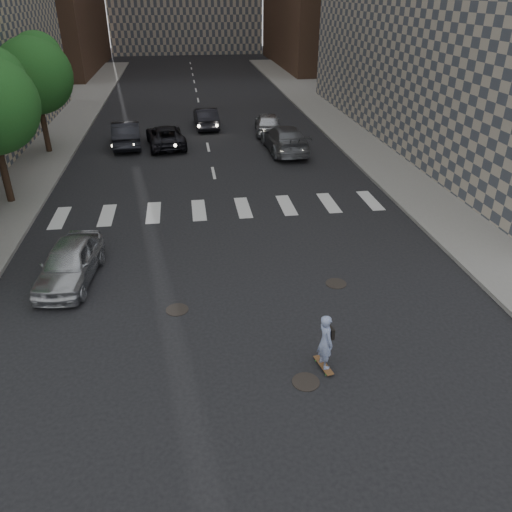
{
  "coord_description": "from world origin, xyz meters",
  "views": [
    {
      "loc": [
        -1.41,
        -11.78,
        8.76
      ],
      "look_at": [
        0.57,
        1.94,
        1.3
      ],
      "focal_mm": 35.0,
      "sensor_mm": 36.0,
      "label": 1
    }
  ],
  "objects_px": {
    "tree_c": "(35,72)",
    "traffic_car_a": "(126,134)",
    "traffic_car_b": "(285,139)",
    "skateboarder": "(326,341)",
    "traffic_car_e": "(206,118)",
    "traffic_car_c": "(165,136)",
    "traffic_car_d": "(268,123)",
    "silver_sedan": "(70,263)"
  },
  "relations": [
    {
      "from": "skateboarder",
      "to": "traffic_car_d",
      "type": "xyz_separation_m",
      "value": [
        2.45,
        23.77,
        -0.14
      ]
    },
    {
      "from": "skateboarder",
      "to": "traffic_car_e",
      "type": "relative_size",
      "value": 0.39
    },
    {
      "from": "traffic_car_c",
      "to": "traffic_car_a",
      "type": "bearing_deg",
      "value": -17.42
    },
    {
      "from": "tree_c",
      "to": "traffic_car_e",
      "type": "bearing_deg",
      "value": 26.78
    },
    {
      "from": "traffic_car_c",
      "to": "traffic_car_e",
      "type": "xyz_separation_m",
      "value": [
        2.77,
        4.44,
        0.05
      ]
    },
    {
      "from": "traffic_car_b",
      "to": "traffic_car_e",
      "type": "xyz_separation_m",
      "value": [
        -4.36,
        6.64,
        -0.07
      ]
    },
    {
      "from": "skateboarder",
      "to": "traffic_car_c",
      "type": "bearing_deg",
      "value": 89.31
    },
    {
      "from": "skateboarder",
      "to": "traffic_car_c",
      "type": "distance_m",
      "value": 22.02
    },
    {
      "from": "tree_c",
      "to": "traffic_car_b",
      "type": "xyz_separation_m",
      "value": [
        13.99,
        -1.78,
        -3.87
      ]
    },
    {
      "from": "traffic_car_a",
      "to": "traffic_car_d",
      "type": "height_order",
      "value": "traffic_car_a"
    },
    {
      "from": "tree_c",
      "to": "traffic_car_e",
      "type": "distance_m",
      "value": 11.49
    },
    {
      "from": "tree_c",
      "to": "traffic_car_a",
      "type": "distance_m",
      "value": 5.97
    },
    {
      "from": "traffic_car_b",
      "to": "tree_c",
      "type": "bearing_deg",
      "value": -9.46
    },
    {
      "from": "silver_sedan",
      "to": "traffic_car_c",
      "type": "distance_m",
      "value": 16.33
    },
    {
      "from": "skateboarder",
      "to": "traffic_car_a",
      "type": "xyz_separation_m",
      "value": [
        -6.78,
        22.02,
        -0.08
      ]
    },
    {
      "from": "skateboarder",
      "to": "traffic_car_d",
      "type": "relative_size",
      "value": 0.39
    },
    {
      "from": "traffic_car_b",
      "to": "traffic_car_c",
      "type": "xyz_separation_m",
      "value": [
        -7.13,
        2.21,
        -0.13
      ]
    },
    {
      "from": "traffic_car_b",
      "to": "traffic_car_c",
      "type": "height_order",
      "value": "traffic_car_b"
    },
    {
      "from": "tree_c",
      "to": "traffic_car_c",
      "type": "bearing_deg",
      "value": 3.56
    },
    {
      "from": "traffic_car_a",
      "to": "traffic_car_b",
      "type": "distance_m",
      "value": 9.89
    },
    {
      "from": "traffic_car_a",
      "to": "traffic_car_e",
      "type": "bearing_deg",
      "value": -147.36
    },
    {
      "from": "traffic_car_a",
      "to": "traffic_car_d",
      "type": "relative_size",
      "value": 1.12
    },
    {
      "from": "traffic_car_c",
      "to": "traffic_car_d",
      "type": "xyz_separation_m",
      "value": [
        6.82,
        2.19,
        0.07
      ]
    },
    {
      "from": "skateboarder",
      "to": "silver_sedan",
      "type": "xyz_separation_m",
      "value": [
        -7.29,
        5.52,
        -0.18
      ]
    },
    {
      "from": "tree_c",
      "to": "traffic_car_c",
      "type": "relative_size",
      "value": 1.42
    },
    {
      "from": "silver_sedan",
      "to": "traffic_car_a",
      "type": "bearing_deg",
      "value": 94.97
    },
    {
      "from": "skateboarder",
      "to": "traffic_car_e",
      "type": "xyz_separation_m",
      "value": [
        -1.6,
        26.02,
        -0.16
      ]
    },
    {
      "from": "traffic_car_a",
      "to": "traffic_car_b",
      "type": "bearing_deg",
      "value": 159.48
    },
    {
      "from": "traffic_car_d",
      "to": "traffic_car_e",
      "type": "bearing_deg",
      "value": -22.43
    },
    {
      "from": "traffic_car_d",
      "to": "silver_sedan",
      "type": "bearing_deg",
      "value": 68.54
    },
    {
      "from": "traffic_car_c",
      "to": "traffic_car_e",
      "type": "distance_m",
      "value": 5.23
    },
    {
      "from": "skateboarder",
      "to": "traffic_car_e",
      "type": "distance_m",
      "value": 26.07
    },
    {
      "from": "traffic_car_d",
      "to": "traffic_car_a",
      "type": "bearing_deg",
      "value": 17.35
    },
    {
      "from": "traffic_car_e",
      "to": "traffic_car_a",
      "type": "bearing_deg",
      "value": 34.61
    },
    {
      "from": "traffic_car_c",
      "to": "traffic_car_b",
      "type": "bearing_deg",
      "value": 155.64
    },
    {
      "from": "traffic_car_b",
      "to": "traffic_car_c",
      "type": "relative_size",
      "value": 1.14
    },
    {
      "from": "silver_sedan",
      "to": "traffic_car_d",
      "type": "height_order",
      "value": "traffic_car_d"
    },
    {
      "from": "silver_sedan",
      "to": "traffic_car_d",
      "type": "xyz_separation_m",
      "value": [
        9.73,
        18.25,
        0.04
      ]
    },
    {
      "from": "skateboarder",
      "to": "tree_c",
      "type": "bearing_deg",
      "value": 105.83
    },
    {
      "from": "traffic_car_b",
      "to": "traffic_car_e",
      "type": "bearing_deg",
      "value": -58.97
    },
    {
      "from": "silver_sedan",
      "to": "traffic_car_e",
      "type": "relative_size",
      "value": 0.94
    },
    {
      "from": "traffic_car_d",
      "to": "traffic_car_e",
      "type": "height_order",
      "value": "traffic_car_d"
    }
  ]
}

